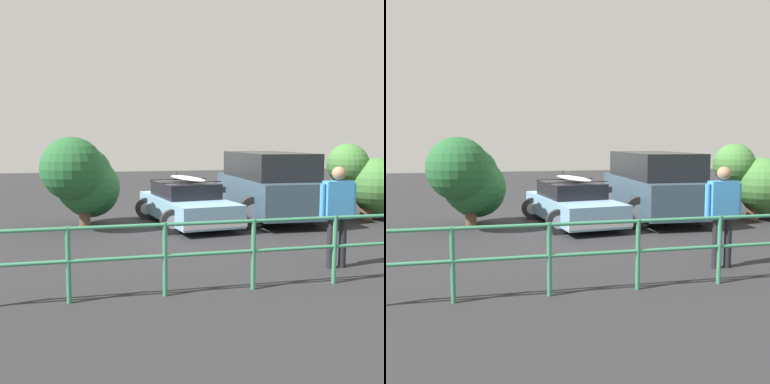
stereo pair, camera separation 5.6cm
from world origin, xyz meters
TOP-DOWN VIEW (x-y plane):
  - ground_plane at (0.00, 0.00)m, footprint 44.00×44.00m
  - sedan_car at (0.02, 0.51)m, footprint 2.57×4.25m
  - suv_car at (-2.51, 0.17)m, footprint 2.83×4.93m
  - person_bystander at (-1.60, 5.65)m, footprint 0.72×0.25m
  - railing_fence at (0.33, 6.50)m, footprint 8.38×0.10m
  - bush_near_left at (2.79, 0.56)m, footprint 2.06×2.62m
  - bush_near_right at (-5.37, 1.03)m, footprint 2.51×2.13m

SIDE VIEW (x-z plane):
  - ground_plane at x=0.00m, z-range -0.02..0.00m
  - sedan_car at x=0.02m, z-range -0.16..1.28m
  - railing_fence at x=0.33m, z-range 0.17..1.27m
  - suv_car at x=-2.51m, z-range 0.03..1.98m
  - bush_near_right at x=-5.37m, z-range -0.04..2.17m
  - person_bystander at x=-1.60m, z-range 0.19..2.03m
  - bush_near_left at x=2.79m, z-range 0.09..2.49m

